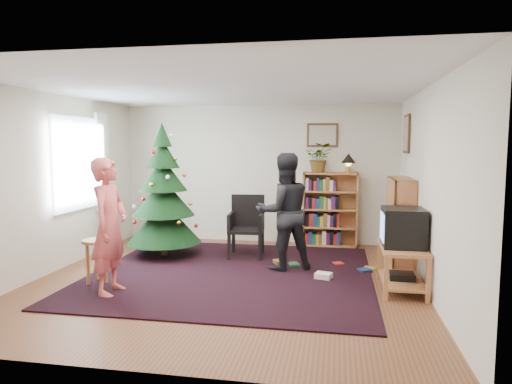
% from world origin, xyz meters
% --- Properties ---
extents(floor, '(5.00, 5.00, 0.00)m').
position_xyz_m(floor, '(0.00, 0.00, 0.00)').
color(floor, brown).
rests_on(floor, ground).
extents(ceiling, '(5.00, 5.00, 0.00)m').
position_xyz_m(ceiling, '(0.00, 0.00, 2.50)').
color(ceiling, white).
rests_on(ceiling, wall_back).
extents(wall_back, '(5.00, 0.02, 2.50)m').
position_xyz_m(wall_back, '(0.00, 2.50, 1.25)').
color(wall_back, silver).
rests_on(wall_back, floor).
extents(wall_front, '(5.00, 0.02, 2.50)m').
position_xyz_m(wall_front, '(0.00, -2.50, 1.25)').
color(wall_front, silver).
rests_on(wall_front, floor).
extents(wall_left, '(0.02, 5.00, 2.50)m').
position_xyz_m(wall_left, '(-2.50, 0.00, 1.25)').
color(wall_left, silver).
rests_on(wall_left, floor).
extents(wall_right, '(0.02, 5.00, 2.50)m').
position_xyz_m(wall_right, '(2.50, 0.00, 1.25)').
color(wall_right, silver).
rests_on(wall_right, floor).
extents(rug, '(3.80, 3.60, 0.02)m').
position_xyz_m(rug, '(0.00, 0.30, 0.01)').
color(rug, black).
rests_on(rug, floor).
extents(window_pane, '(0.04, 1.20, 1.40)m').
position_xyz_m(window_pane, '(-2.47, 0.60, 1.50)').
color(window_pane, silver).
rests_on(window_pane, wall_left).
extents(curtain, '(0.06, 0.35, 1.60)m').
position_xyz_m(curtain, '(-2.43, 1.30, 1.50)').
color(curtain, white).
rests_on(curtain, wall_left).
extents(picture_back, '(0.55, 0.03, 0.42)m').
position_xyz_m(picture_back, '(1.15, 2.48, 1.95)').
color(picture_back, '#4C3319').
rests_on(picture_back, wall_back).
extents(picture_right, '(0.03, 0.50, 0.60)m').
position_xyz_m(picture_right, '(2.48, 1.75, 1.95)').
color(picture_right, '#4C3319').
rests_on(picture_right, wall_right).
extents(christmas_tree, '(1.17, 1.17, 2.13)m').
position_xyz_m(christmas_tree, '(-1.30, 1.10, 0.89)').
color(christmas_tree, '#3F2816').
rests_on(christmas_tree, rug).
extents(bookshelf_back, '(0.95, 0.30, 1.30)m').
position_xyz_m(bookshelf_back, '(1.31, 2.34, 0.66)').
color(bookshelf_back, '#AD633D').
rests_on(bookshelf_back, floor).
extents(bookshelf_right, '(0.30, 0.95, 1.30)m').
position_xyz_m(bookshelf_right, '(2.34, 1.16, 0.66)').
color(bookshelf_right, '#AD633D').
rests_on(bookshelf_right, floor).
extents(tv_stand, '(0.52, 0.94, 0.55)m').
position_xyz_m(tv_stand, '(2.22, -0.01, 0.33)').
color(tv_stand, '#AD633D').
rests_on(tv_stand, floor).
extents(crt_tv, '(0.50, 0.54, 0.47)m').
position_xyz_m(crt_tv, '(2.22, -0.01, 0.78)').
color(crt_tv, black).
rests_on(crt_tv, tv_stand).
extents(armchair, '(0.58, 0.58, 0.98)m').
position_xyz_m(armchair, '(0.02, 1.36, 0.53)').
color(armchair, black).
rests_on(armchair, rug).
extents(stool, '(0.35, 0.35, 0.58)m').
position_xyz_m(stool, '(-1.62, -0.42, 0.45)').
color(stool, '#AD633D').
rests_on(stool, floor).
extents(person_standing, '(0.41, 0.61, 1.64)m').
position_xyz_m(person_standing, '(-1.24, -0.76, 0.82)').
color(person_standing, '#D45455').
rests_on(person_standing, rug).
extents(person_by_chair, '(1.00, 0.91, 1.67)m').
position_xyz_m(person_by_chair, '(0.68, 0.66, 0.84)').
color(person_by_chair, black).
rests_on(person_by_chair, rug).
extents(potted_plant, '(0.49, 0.43, 0.51)m').
position_xyz_m(potted_plant, '(1.11, 2.34, 1.56)').
color(potted_plant, gray).
rests_on(potted_plant, bookshelf_back).
extents(table_lamp, '(0.25, 0.25, 0.33)m').
position_xyz_m(table_lamp, '(1.61, 2.34, 1.53)').
color(table_lamp, '#A57F33').
rests_on(table_lamp, bookshelf_back).
extents(floor_clutter, '(1.51, 0.97, 0.08)m').
position_xyz_m(floor_clutter, '(1.31, 0.76, 0.04)').
color(floor_clutter, '#A51E19').
rests_on(floor_clutter, rug).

